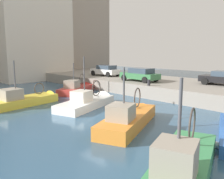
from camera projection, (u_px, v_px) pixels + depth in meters
name	position (u px, v px, depth m)	size (l,w,h in m)	color
water_surface	(105.00, 118.00, 15.28)	(80.00, 80.00, 0.00)	#335675
quay_wall	(191.00, 89.00, 23.12)	(9.00, 56.00, 1.20)	gray
fishing_boat_orange	(130.00, 123.00, 13.87)	(6.83, 4.11, 4.27)	orange
fishing_boat_white	(89.00, 105.00, 18.64)	(6.66, 3.79, 4.83)	white
fishing_boat_yellow	(27.00, 103.00, 19.22)	(6.58, 2.64, 4.47)	gold
fishing_boat_green	(183.00, 173.00, 8.11)	(6.94, 3.62, 4.34)	#388951
fishing_boat_red	(78.00, 91.00, 25.11)	(5.95, 4.27, 3.98)	#BC3833
parked_car_white	(106.00, 70.00, 30.20)	(2.01, 4.09, 1.36)	silver
parked_car_green	(140.00, 74.00, 24.67)	(2.05, 4.22, 1.38)	#387547
mooring_bollard_mid	(149.00, 83.00, 21.53)	(0.28, 0.28, 0.55)	#2D2D33
waterfront_building_west	(76.00, 34.00, 44.95)	(10.95, 7.95, 15.10)	#A39384
waterfront_building_east	(29.00, 7.00, 35.36)	(10.78, 8.20, 21.64)	silver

